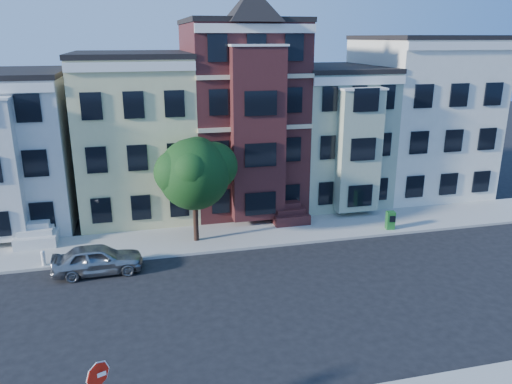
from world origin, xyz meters
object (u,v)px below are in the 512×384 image
object	(u,v)px
parked_car	(98,259)
newspaper_box	(390,220)
street_tree	(194,179)
fire_hydrant	(44,259)

from	to	relation	value
parked_car	newspaper_box	bearing A→B (deg)	-85.53
street_tree	newspaper_box	bearing A→B (deg)	-5.05
parked_car	fire_hydrant	bearing A→B (deg)	64.25
parked_car	fire_hydrant	size ratio (longest dim) A/B	6.85
street_tree	fire_hydrant	distance (m)	8.68
street_tree	newspaper_box	world-z (taller)	street_tree
newspaper_box	street_tree	bearing A→B (deg)	-174.81
fire_hydrant	parked_car	bearing A→B (deg)	-24.66
parked_car	fire_hydrant	distance (m)	2.99
parked_car	newspaper_box	distance (m)	16.81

